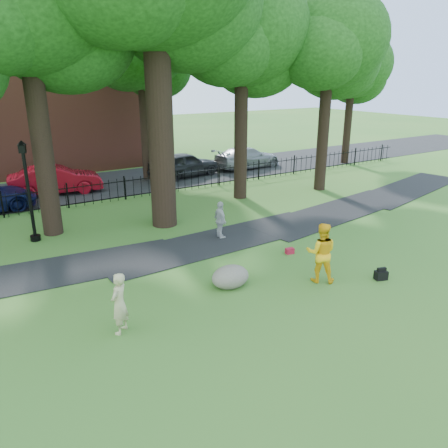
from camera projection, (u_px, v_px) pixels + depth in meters
ground at (257, 283)px, 14.14m from camera, size 120.00×120.00×0.00m
footpath at (220, 241)px, 17.76m from camera, size 36.07×3.85×0.03m
street at (103, 185)px, 26.92m from camera, size 80.00×7.00×0.02m
iron_fence at (125, 189)px, 23.53m from camera, size 44.00×0.04×1.20m
tree_row at (153, 32)px, 18.48m from camera, size 26.82×7.96×12.42m
woman at (119, 303)px, 11.20m from camera, size 0.72×0.70×1.67m
man at (321, 253)px, 14.00m from camera, size 1.23×1.20×1.99m
pedestrian at (220, 220)px, 17.81m from camera, size 0.47×0.95×1.57m
boulder at (230, 275)px, 13.87m from camera, size 1.53×1.36×0.74m
lamppost at (29, 193)px, 17.18m from camera, size 0.40×0.40×4.07m
backpack at (381, 275)px, 14.36m from camera, size 0.46×0.37×0.30m
red_bag at (290, 251)px, 16.47m from camera, size 0.35×0.25×0.22m
red_sedan at (56, 180)px, 24.60m from camera, size 5.17×2.41×1.64m
grey_car at (184, 164)px, 28.82m from camera, size 5.09×2.66×1.65m
silver_car at (247, 158)px, 31.61m from camera, size 5.36×2.53×1.51m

